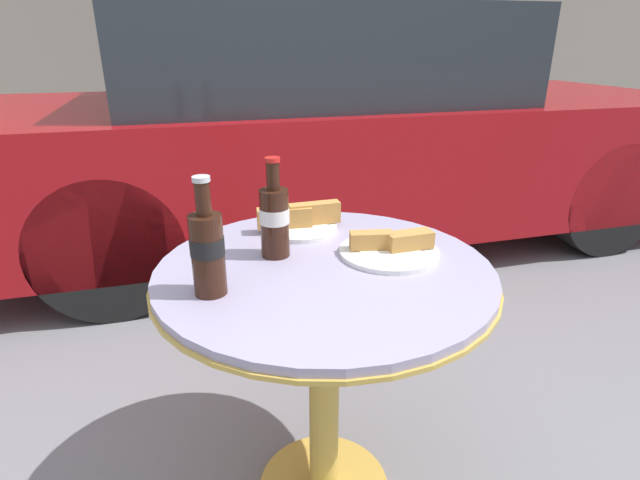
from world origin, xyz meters
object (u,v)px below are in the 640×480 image
(parked_car, at_px, (339,134))
(bistro_table, at_px, (324,318))
(cola_bottle_left, at_px, (207,249))
(lunch_plate_near, at_px, (390,248))
(cola_bottle_right, at_px, (275,218))
(lunch_plate_far, at_px, (300,221))

(parked_car, bearing_deg, bistro_table, -108.76)
(cola_bottle_left, bearing_deg, lunch_plate_near, 11.11)
(cola_bottle_right, distance_m, lunch_plate_far, 0.19)
(bistro_table, distance_m, cola_bottle_right, 0.27)
(bistro_table, height_order, lunch_plate_near, lunch_plate_near)
(bistro_table, height_order, cola_bottle_right, cola_bottle_right)
(cola_bottle_right, relative_size, parked_car, 0.06)
(cola_bottle_left, bearing_deg, parked_car, 65.25)
(cola_bottle_left, distance_m, cola_bottle_right, 0.23)
(cola_bottle_left, distance_m, lunch_plate_near, 0.46)
(parked_car, bearing_deg, cola_bottle_right, -112.26)
(cola_bottle_left, xyz_separation_m, parked_car, (0.93, 2.01, -0.16))
(lunch_plate_far, relative_size, parked_car, 0.05)
(cola_bottle_left, height_order, lunch_plate_far, cola_bottle_left)
(bistro_table, xyz_separation_m, parked_car, (0.66, 1.94, 0.08))
(lunch_plate_near, bearing_deg, lunch_plate_far, 128.13)
(bistro_table, relative_size, lunch_plate_far, 3.43)
(bistro_table, xyz_separation_m, cola_bottle_left, (-0.27, -0.06, 0.24))
(parked_car, bearing_deg, lunch_plate_near, -104.17)
(bistro_table, height_order, parked_car, parked_car)
(cola_bottle_left, bearing_deg, bistro_table, 13.34)
(cola_bottle_right, xyz_separation_m, lunch_plate_far, (0.10, 0.15, -0.07))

